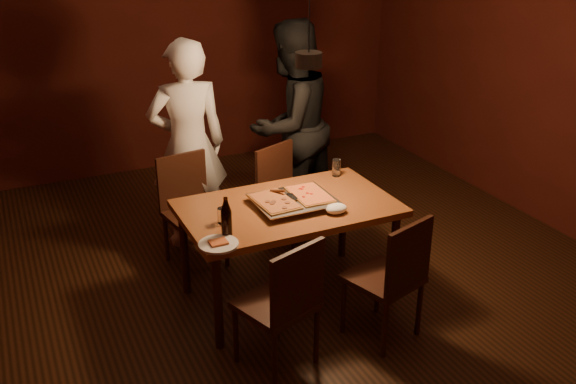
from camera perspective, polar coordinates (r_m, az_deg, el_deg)
name	(u,v)px	position (r m, az deg, el deg)	size (l,w,h in m)	color
room_shell	(308,111)	(4.40, 1.79, 7.20)	(6.00, 6.00, 6.00)	#3C1F10
dining_table	(288,214)	(4.55, 0.00, -2.01)	(1.50, 0.90, 0.75)	#975126
chair_far_left	(189,200)	(5.17, -8.80, -0.70)	(0.48, 0.48, 0.49)	#38190F
chair_far_right	(284,189)	(5.31, -0.39, 0.27)	(0.55, 0.55, 0.49)	#38190F
chair_near_left	(285,295)	(3.89, -0.24, -9.17)	(0.53, 0.53, 0.49)	#38190F
chair_near_right	(394,269)	(4.20, 9.42, -6.80)	(0.53, 0.53, 0.49)	#38190F
pizza_tray	(294,202)	(4.50, 0.50, -0.89)	(0.55, 0.45, 0.05)	silver
pizza_meat	(274,201)	(4.44, -1.21, -0.82)	(0.24, 0.39, 0.02)	maroon
pizza_cheese	(310,194)	(4.55, 1.94, -0.19)	(0.24, 0.38, 0.02)	gold
spatula	(292,196)	(4.50, 0.36, -0.40)	(0.09, 0.24, 0.04)	silver
beer_bottle_a	(226,220)	(4.06, -5.55, -2.47)	(0.06, 0.06, 0.23)	black
beer_bottle_b	(226,217)	(4.06, -5.51, -2.19)	(0.07, 0.07, 0.26)	black
water_glass_left	(222,216)	(4.26, -5.84, -2.10)	(0.07, 0.07, 0.11)	silver
water_glass_right	(336,168)	(5.01, 4.32, 2.16)	(0.07, 0.07, 0.13)	silver
plate_slice	(218,244)	(4.00, -6.20, -4.62)	(0.25, 0.25, 0.03)	white
napkin	(336,209)	(4.40, 4.31, -1.48)	(0.16, 0.12, 0.06)	white
diner_white	(188,145)	(5.36, -8.89, 4.14)	(0.64, 0.42, 1.76)	white
diner_dark	(290,126)	(5.67, 0.19, 5.92)	(0.89, 0.70, 1.84)	black
pendant_lamp	(309,58)	(4.31, 1.86, 11.80)	(0.18, 0.18, 1.10)	black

